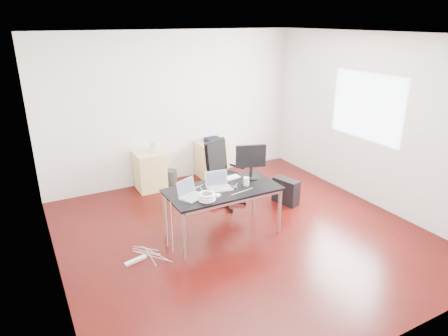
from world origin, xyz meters
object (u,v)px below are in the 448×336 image
desk (223,192)px  pc_tower (286,191)px  filing_cabinet_left (150,171)px  filing_cabinet_right (212,160)px  office_chair (223,170)px

desk → pc_tower: desk is taller
filing_cabinet_left → pc_tower: size_ratio=1.56×
filing_cabinet_right → pc_tower: (0.56, -1.70, -0.13)m
office_chair → filing_cabinet_left: (-0.88, 1.20, -0.26)m
office_chair → filing_cabinet_left: office_chair is taller
desk → filing_cabinet_left: 2.18m
office_chair → pc_tower: (0.95, -0.50, -0.39)m
office_chair → pc_tower: 1.14m
desk → pc_tower: bearing=16.1°
office_chair → filing_cabinet_left: 1.51m
filing_cabinet_left → pc_tower: (1.83, -1.70, -0.13)m
pc_tower → filing_cabinet_right: bearing=92.4°
desk → filing_cabinet_left: size_ratio=2.29×
desk → pc_tower: size_ratio=3.56×
office_chair → filing_cabinet_right: (0.39, 1.20, -0.26)m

